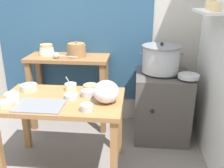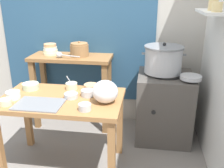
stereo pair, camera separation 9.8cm
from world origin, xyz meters
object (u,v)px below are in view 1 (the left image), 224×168
serving_tray (40,106)px  prep_bowl_1 (5,104)px  prep_bowl_5 (29,87)px  clay_pot (76,50)px  prep_bowl_2 (88,93)px  prep_bowl_7 (87,107)px  prep_bowl_0 (12,97)px  prep_table (62,110)px  prep_bowl_3 (70,86)px  stove_block (161,105)px  prep_bowl_4 (91,87)px  bowl_stack_enamel (47,50)px  wide_pan (189,76)px  back_shelf_table (69,74)px  ladle (57,55)px  plastic_bag (106,92)px  prep_bowl_6 (71,96)px  steamer_pot (161,59)px

serving_tray → prep_bowl_1: bearing=-171.3°
prep_bowl_5 → clay_pot: bearing=63.7°
prep_bowl_2 → prep_bowl_7: (0.05, -0.29, -0.00)m
clay_pot → prep_bowl_0: bearing=-112.7°
prep_table → prep_bowl_3: (0.03, 0.21, 0.15)m
serving_tray → prep_table: bearing=51.7°
stove_block → prep_bowl_4: 0.94m
bowl_stack_enamel → prep_bowl_1: bearing=-90.1°
prep_bowl_4 → wide_pan: bearing=16.8°
bowl_stack_enamel → wide_pan: bearing=-11.7°
back_shelf_table → ladle: bearing=-129.5°
plastic_bag → prep_bowl_3: size_ratio=1.57×
prep_table → prep_bowl_7: bearing=-38.1°
prep_table → wide_pan: size_ratio=5.05×
prep_bowl_2 → prep_bowl_4: size_ratio=0.87×
back_shelf_table → prep_bowl_2: bearing=-62.9°
prep_bowl_1 → prep_bowl_2: bearing=24.2°
back_shelf_table → clay_pot: clay_pot is taller
prep_table → ladle: bearing=108.7°
back_shelf_table → prep_bowl_6: (0.24, -0.80, 0.06)m
back_shelf_table → ladle: 0.29m
ladle → prep_bowl_4: bearing=-46.1°
steamer_pot → prep_bowl_6: bearing=-140.2°
stove_block → wide_pan: 0.51m
prep_bowl_4 → plastic_bag: bearing=-55.0°
prep_table → back_shelf_table: back_shelf_table is taller
clay_pot → wide_pan: bearing=-13.5°
prep_bowl_4 → serving_tray: bearing=-132.6°
steamer_pot → plastic_bag: 0.91m
clay_pot → prep_bowl_4: (0.27, -0.59, -0.23)m
prep_bowl_7 → prep_bowl_1: bearing=179.9°
bowl_stack_enamel → clay_pot: bearing=-5.5°
plastic_bag → prep_bowl_7: plastic_bag is taller
ladle → wide_pan: size_ratio=1.35×
steamer_pot → prep_bowl_2: 0.95m
ladle → prep_bowl_1: 0.95m
serving_tray → prep_bowl_2: prep_bowl_2 is taller
clay_pot → prep_bowl_0: clay_pot is taller
plastic_bag → prep_bowl_0: plastic_bag is taller
steamer_pot → prep_bowl_0: size_ratio=3.73×
prep_bowl_0 → prep_bowl_7: size_ratio=1.20×
ladle → serving_tray: (0.10, -0.87, -0.21)m
steamer_pot → bowl_stack_enamel: steamer_pot is taller
clay_pot → bowl_stack_enamel: size_ratio=1.20×
prep_bowl_3 → prep_bowl_7: size_ratio=1.34×
ladle → prep_bowl_3: bearing=-61.4°
prep_bowl_5 → prep_bowl_6: (0.45, -0.15, -0.01)m
prep_table → prep_bowl_3: size_ratio=7.85×
serving_tray → prep_bowl_5: bearing=124.6°
stove_block → prep_bowl_0: 1.61m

